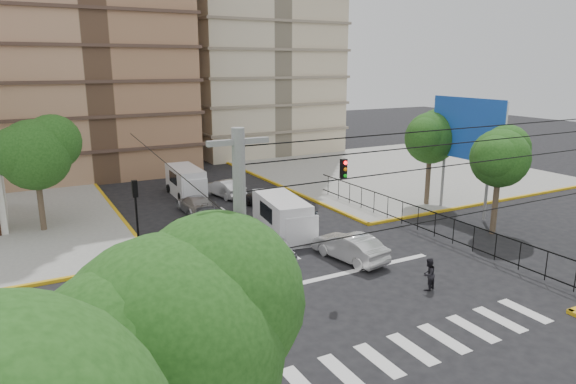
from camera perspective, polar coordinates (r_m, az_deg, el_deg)
ground at (r=25.38m, az=5.83°, el=-10.36°), size 160.00×160.00×0.00m
sidewalk_ne at (r=52.26m, az=11.63°, el=2.29°), size 26.00×26.00×0.15m
crosswalk_stripes at (r=21.27m, az=15.33°, el=-15.92°), size 12.00×2.40×0.01m
stop_line at (r=26.29m, az=4.34°, el=-9.42°), size 13.00×0.40×0.01m
park_fence at (r=33.98m, az=14.15°, el=-4.32°), size 0.10×22.50×1.66m
billboard at (r=37.55m, az=19.33°, el=6.44°), size 0.36×6.20×8.10m
tree_sw_near at (r=10.63m, az=-12.68°, el=-15.49°), size 5.63×4.60×7.57m
tree_park_a at (r=34.10m, az=22.57°, el=3.77°), size 4.41×3.60×6.83m
tree_park_c at (r=39.44m, az=15.66°, el=6.06°), size 4.65×3.80×7.25m
tree_tudor at (r=35.40m, az=-26.18°, el=4.09°), size 5.39×4.40×7.43m
traffic_light_nw at (r=28.29m, az=-16.53°, el=-1.60°), size 0.28×0.22×4.40m
traffic_light_hanging at (r=21.97m, az=9.20°, el=1.90°), size 18.00×9.12×0.92m
utility_pole_sw at (r=12.23m, az=-5.10°, el=-13.70°), size 1.40×0.28×9.00m
van_right_lane at (r=31.71m, az=-0.47°, el=-2.94°), size 2.85×5.70×2.46m
van_left_lane at (r=42.31m, az=-11.20°, el=1.04°), size 2.18×5.23×2.33m
car_silver_front_left at (r=28.37m, az=-1.63°, el=-6.13°), size 2.09×4.13×1.35m
car_white_front_right at (r=28.35m, az=6.86°, el=-6.07°), size 2.36×4.80×1.51m
car_grey_mid_left at (r=32.11m, az=-9.22°, el=-3.73°), size 3.22×5.73×1.51m
car_silver_rear_left at (r=37.50m, az=-10.24°, el=-1.34°), size 1.86×4.53×1.31m
car_darkgrey_mid_right at (r=38.02m, az=-2.46°, el=-0.75°), size 2.12×4.57×1.51m
car_white_rear_right at (r=41.84m, az=-7.04°, el=0.46°), size 2.22×4.49×1.42m
pedestrian_crosswalk at (r=25.45m, az=15.34°, el=-8.80°), size 0.92×0.81×1.58m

